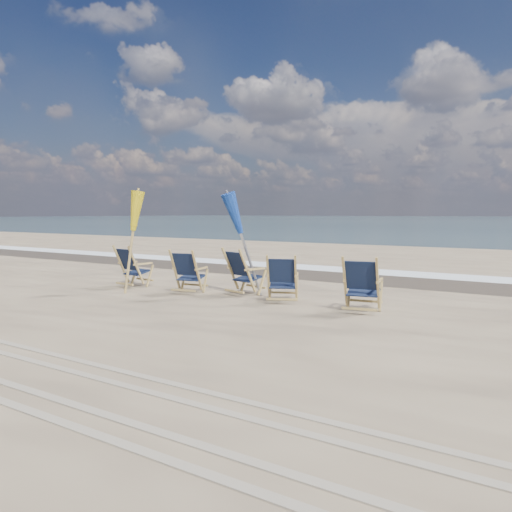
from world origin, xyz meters
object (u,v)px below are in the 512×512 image
(beach_chair_1, at_px, (197,272))
(beach_chair_4, at_px, (378,286))
(beach_chair_3, at_px, (296,279))
(umbrella_yellow, at_px, (130,216))
(umbrella_blue, at_px, (246,214))
(beach_chair_0, at_px, (136,267))
(beach_chair_2, at_px, (247,273))

(beach_chair_1, relative_size, beach_chair_4, 0.96)
(beach_chair_3, relative_size, beach_chair_4, 0.94)
(umbrella_yellow, bearing_deg, beach_chair_1, 22.90)
(umbrella_yellow, bearing_deg, beach_chair_4, 6.49)
(umbrella_yellow, xyz_separation_m, umbrella_blue, (2.33, 0.96, 0.03))
(umbrella_blue, bearing_deg, beach_chair_4, -7.13)
(beach_chair_0, bearing_deg, beach_chair_2, -166.53)
(beach_chair_2, bearing_deg, beach_chair_1, 33.02)
(beach_chair_1, height_order, beach_chair_3, beach_chair_1)
(beach_chair_3, bearing_deg, umbrella_blue, -32.10)
(beach_chair_1, distance_m, beach_chair_3, 2.25)
(umbrella_blue, bearing_deg, beach_chair_0, -169.96)
(beach_chair_1, height_order, beach_chair_2, beach_chair_2)
(beach_chair_3, relative_size, umbrella_blue, 0.43)
(beach_chair_0, height_order, beach_chair_3, beach_chair_0)
(beach_chair_1, bearing_deg, beach_chair_4, 169.02)
(beach_chair_3, bearing_deg, beach_chair_0, -19.67)
(beach_chair_4, distance_m, umbrella_blue, 3.19)
(beach_chair_0, xyz_separation_m, umbrella_blue, (2.70, 0.48, 1.20))
(beach_chair_3, xyz_separation_m, umbrella_yellow, (-3.59, -0.78, 1.19))
(umbrella_blue, bearing_deg, beach_chair_1, -158.11)
(umbrella_yellow, relative_size, umbrella_blue, 0.98)
(beach_chair_4, relative_size, umbrella_yellow, 0.46)
(beach_chair_3, bearing_deg, umbrella_yellow, -11.65)
(beach_chair_0, bearing_deg, beach_chair_4, -173.80)
(beach_chair_0, xyz_separation_m, umbrella_yellow, (0.37, -0.49, 1.17))
(beach_chair_4, bearing_deg, umbrella_blue, -17.81)
(beach_chair_3, height_order, umbrella_blue, umbrella_blue)
(beach_chair_1, height_order, umbrella_blue, umbrella_blue)
(beach_chair_1, xyz_separation_m, umbrella_blue, (0.98, 0.40, 1.22))
(beach_chair_1, distance_m, beach_chair_4, 3.91)
(beach_chair_0, distance_m, beach_chair_1, 1.72)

